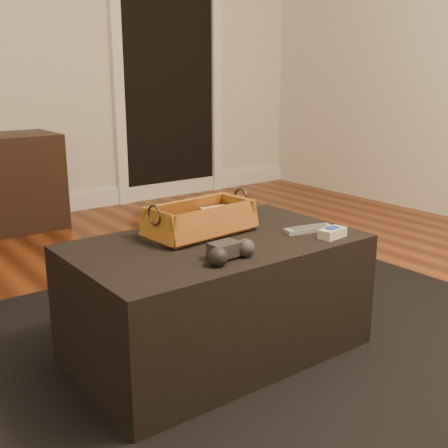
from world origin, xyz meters
TOP-DOWN VIEW (x-y plane):
  - floor at (0.00, 0.00)m, footprint 5.00×5.50m
  - baseboard at (0.00, 2.73)m, footprint 5.00×0.04m
  - doorway_opening at (1.30, 2.73)m, footprint 0.82×0.02m
  - door_jamb_left at (0.85, 2.72)m, footprint 0.08×0.05m
  - door_jamb_right at (1.75, 2.72)m, footprint 0.08×0.05m
  - area_rug at (0.01, 0.30)m, footprint 2.60×2.00m
  - ottoman at (0.01, 0.35)m, footprint 1.00×0.60m
  - tv_remote at (-0.01, 0.43)m, footprint 0.22×0.09m
  - cloth_bundle at (0.11, 0.49)m, footprint 0.12×0.08m
  - wicker_basket at (0.01, 0.45)m, footprint 0.42×0.25m
  - game_controller at (-0.08, 0.16)m, footprint 0.19×0.11m
  - silver_remote at (0.34, 0.23)m, footprint 0.19×0.08m
  - cream_gadget at (0.36, 0.13)m, footprint 0.11×0.07m

SIDE VIEW (x-z plane):
  - floor at x=0.00m, z-range -0.01..0.00m
  - area_rug at x=0.01m, z-range 0.00..0.01m
  - baseboard at x=0.00m, z-range 0.00..0.12m
  - ottoman at x=0.01m, z-range 0.01..0.43m
  - silver_remote at x=0.34m, z-range 0.43..0.45m
  - cream_gadget at x=0.36m, z-range 0.43..0.47m
  - tv_remote at x=-0.01m, z-range 0.45..0.47m
  - game_controller at x=-0.08m, z-range 0.43..0.49m
  - cloth_bundle at x=0.11m, z-range 0.45..0.51m
  - wicker_basket at x=0.01m, z-range 0.41..0.55m
  - doorway_opening at x=1.30m, z-range 0.02..2.02m
  - door_jamb_left at x=0.85m, z-range 0.00..2.04m
  - door_jamb_right at x=1.75m, z-range 0.00..2.04m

